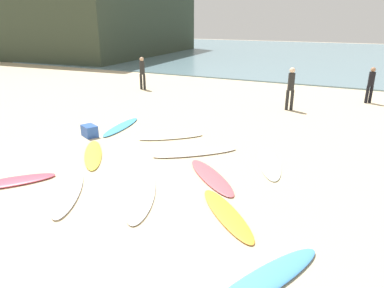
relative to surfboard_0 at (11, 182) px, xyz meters
The scene contains 18 objects.
ground_plane 2.10m from the surfboard_0, 37.43° to the right, with size 120.00×120.00×0.00m, color #C6B28E.
ocean_water 36.67m from the surfboard_0, 87.39° to the left, with size 120.00×40.00×0.08m, color slate.
coastal_headland 35.18m from the surfboard_0, 130.62° to the left, with size 20.91×19.90×8.60m, color #333D2D.
surfboard_0 is the anchor object (origin of this frame).
surfboard_1 3.39m from the surfboard_0, 12.72° to the left, with size 0.57×2.22×0.07m, color silver.
surfboard_2 4.91m from the surfboard_0, 94.40° to the left, with size 0.49×2.46×0.08m, color #46A2DE.
surfboard_3 2.38m from the surfboard_0, 76.56° to the left, with size 0.49×2.42×0.07m, color yellow.
surfboard_4 5.33m from the surfboard_0, 10.30° to the left, with size 0.49×2.19×0.06m, color orange.
surfboard_5 5.05m from the surfboard_0, 68.55° to the left, with size 0.48×2.17×0.08m, color #EBE5C4.
surfboard_6 4.93m from the surfboard_0, 49.54° to the left, with size 0.53×2.56×0.08m, color silver.
surfboard_7 6.66m from the surfboard_0, 35.95° to the left, with size 0.54×2.22×0.06m, color white.
surfboard_8 4.91m from the surfboard_0, 29.70° to the left, with size 0.53×2.30×0.07m, color #DC545E.
surfboard_9 1.69m from the surfboard_0, ahead, with size 0.53×2.30×0.09m, color silver.
surfboard_10 6.47m from the surfboard_0, ahead, with size 0.49×2.48×0.09m, color #4590E4.
beachgoer_near 11.30m from the surfboard_0, 65.70° to the left, with size 0.35×0.35×1.84m.
beachgoer_mid 11.99m from the surfboard_0, 108.14° to the left, with size 0.34×0.33×1.78m.
beachgoer_far 15.37m from the surfboard_0, 59.76° to the left, with size 0.39×0.39×1.68m.
beach_cooler 3.69m from the surfboard_0, 101.28° to the left, with size 0.57×0.39×0.39m, color #2D56B2.
Camera 1 is at (5.64, -3.59, 3.79)m, focal length 32.32 mm.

